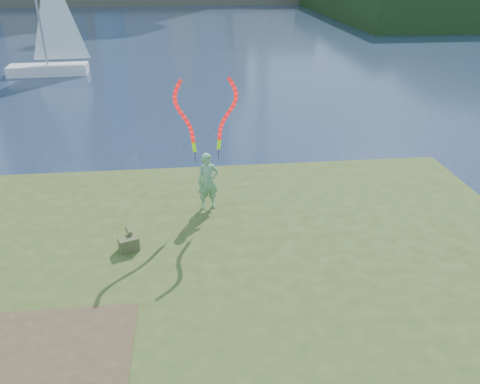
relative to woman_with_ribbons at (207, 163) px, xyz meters
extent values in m
plane|color=#19263F|center=(-1.07, -2.39, -2.20)|extent=(320.00, 320.00, 0.00)
cube|color=#394819|center=(-1.07, -4.89, -2.05)|extent=(20.00, 18.00, 0.30)
cube|color=#394819|center=(-1.07, -4.59, -1.80)|extent=(17.00, 15.00, 0.30)
cube|color=#394819|center=(-1.07, -4.39, -1.55)|extent=(14.00, 12.00, 0.30)
cube|color=#47331E|center=(-3.27, -5.59, -1.39)|extent=(3.20, 3.00, 0.02)
imported|color=#1B7722|center=(0.00, -0.03, -0.57)|extent=(0.68, 0.52, 1.67)
cylinder|color=black|center=(-0.33, 0.01, 0.18)|extent=(0.02, 0.02, 0.30)
cylinder|color=black|center=(0.33, 0.15, 0.18)|extent=(0.02, 0.02, 0.30)
cube|color=#434A26|center=(-2.07, -2.00, -1.24)|extent=(0.55, 0.46, 0.34)
cylinder|color=#434A26|center=(-2.07, -1.78, -1.01)|extent=(0.22, 0.34, 0.11)
cube|color=silver|center=(-10.08, 21.95, -1.89)|extent=(5.33, 1.98, 0.73)
cylinder|color=gray|center=(-10.08, 21.95, 2.20)|extent=(0.15, 0.15, 7.97)
camera|label=1|loc=(-0.37, -11.97, 5.09)|focal=35.00mm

